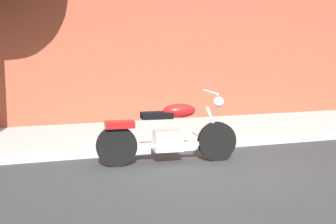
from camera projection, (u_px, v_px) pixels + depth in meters
name	position (u px, v px, depth m)	size (l,w,h in m)	color
ground_plane	(193.00, 172.00, 6.86)	(60.00, 60.00, 0.00)	#303335
sidewalk	(143.00, 135.00, 9.37)	(21.07, 2.69, 0.14)	#B0B0B0
motorcycle	(168.00, 134.00, 7.33)	(2.23, 0.70, 1.12)	black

